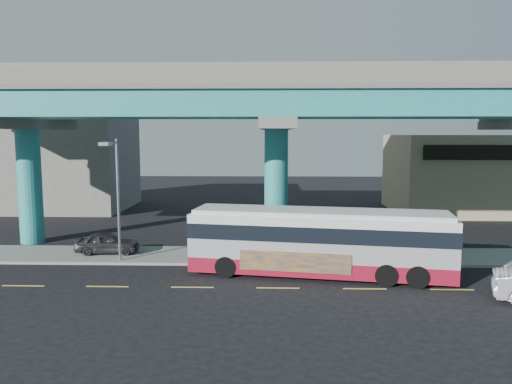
{
  "coord_description": "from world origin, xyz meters",
  "views": [
    {
      "loc": [
        -0.39,
        -22.77,
        7.15
      ],
      "look_at": [
        -1.15,
        4.0,
        3.99
      ],
      "focal_mm": 35.0,
      "sensor_mm": 36.0,
      "label": 1
    }
  ],
  "objects_px": {
    "stop_sign": "(353,233)",
    "parked_car": "(107,243)",
    "transit_bus": "(320,240)",
    "street_lamp": "(115,182)"
  },
  "relations": [
    {
      "from": "parked_car",
      "to": "transit_bus",
      "type": "bearing_deg",
      "value": -111.47
    },
    {
      "from": "transit_bus",
      "to": "stop_sign",
      "type": "xyz_separation_m",
      "value": [
        2.05,
        2.33,
        -0.09
      ]
    },
    {
      "from": "transit_bus",
      "to": "parked_car",
      "type": "distance_m",
      "value": 12.62
    },
    {
      "from": "parked_car",
      "to": "stop_sign",
      "type": "distance_m",
      "value": 14.16
    },
    {
      "from": "transit_bus",
      "to": "street_lamp",
      "type": "xyz_separation_m",
      "value": [
        -10.79,
        1.62,
        2.73
      ]
    },
    {
      "from": "stop_sign",
      "to": "transit_bus",
      "type": "bearing_deg",
      "value": -150.85
    },
    {
      "from": "transit_bus",
      "to": "street_lamp",
      "type": "distance_m",
      "value": 11.25
    },
    {
      "from": "parked_car",
      "to": "street_lamp",
      "type": "xyz_separation_m",
      "value": [
        1.22,
        -2.11,
        3.8
      ]
    },
    {
      "from": "street_lamp",
      "to": "stop_sign",
      "type": "relative_size",
      "value": 2.98
    },
    {
      "from": "stop_sign",
      "to": "parked_car",
      "type": "bearing_deg",
      "value": 154.76
    }
  ]
}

